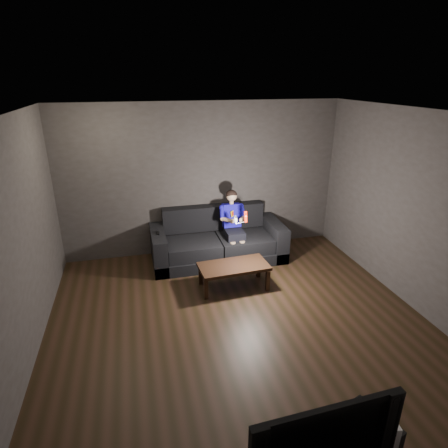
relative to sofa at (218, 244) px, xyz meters
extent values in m
plane|color=black|center=(-0.15, -2.02, -0.29)|extent=(5.00, 5.00, 0.00)
cube|color=#393331|center=(-0.15, 0.48, 1.06)|extent=(5.00, 0.04, 2.70)
cube|color=#393331|center=(-0.15, -4.52, 1.06)|extent=(5.00, 0.04, 2.70)
cube|color=#393331|center=(-2.65, -2.02, 1.06)|extent=(0.04, 5.00, 2.70)
cube|color=#393331|center=(2.35, -2.02, 1.06)|extent=(0.04, 5.00, 2.70)
cube|color=beige|center=(-0.15, -2.02, 2.41)|extent=(5.00, 5.00, 0.02)
cube|color=black|center=(0.00, -0.03, -0.19)|extent=(2.32, 1.00, 0.20)
cube|color=black|center=(-0.46, -0.14, 0.03)|extent=(0.91, 0.71, 0.24)
cube|color=black|center=(0.46, -0.14, 0.03)|extent=(0.91, 0.71, 0.24)
cube|color=black|center=(0.00, 0.35, 0.38)|extent=(1.85, 0.23, 0.45)
cube|color=black|center=(-1.04, -0.03, 0.02)|extent=(0.23, 1.00, 0.63)
cube|color=black|center=(1.04, -0.03, 0.02)|extent=(0.23, 1.00, 0.63)
cube|color=black|center=(0.26, -0.16, 0.22)|extent=(0.31, 0.39, 0.14)
cube|color=#2218A3|center=(0.26, 0.05, 0.50)|extent=(0.31, 0.22, 0.43)
cube|color=#FFBF08|center=(0.26, -0.04, 0.56)|extent=(0.09, 0.09, 0.10)
cube|color=red|center=(0.26, -0.04, 0.56)|extent=(0.06, 0.06, 0.07)
cylinder|color=tan|center=(0.26, 0.05, 0.74)|extent=(0.07, 0.07, 0.06)
sphere|color=tan|center=(0.26, 0.05, 0.86)|extent=(0.19, 0.19, 0.19)
ellipsoid|color=black|center=(0.26, 0.06, 0.88)|extent=(0.20, 0.20, 0.17)
cylinder|color=#2218A3|center=(0.07, -0.02, 0.58)|extent=(0.08, 0.23, 0.20)
cylinder|color=#2218A3|center=(0.45, -0.02, 0.58)|extent=(0.08, 0.23, 0.20)
cylinder|color=tan|center=(0.13, -0.19, 0.53)|extent=(0.14, 0.24, 0.11)
cylinder|color=tan|center=(0.41, -0.19, 0.53)|extent=(0.14, 0.24, 0.11)
sphere|color=tan|center=(0.19, -0.28, 0.52)|extent=(0.09, 0.09, 0.09)
sphere|color=tan|center=(0.35, -0.28, 0.52)|extent=(0.09, 0.09, 0.09)
cylinder|color=tan|center=(0.18, -0.37, 0.00)|extent=(0.09, 0.09, 0.35)
cylinder|color=tan|center=(0.35, -0.37, 0.00)|extent=(0.09, 0.09, 0.35)
cube|color=red|center=(0.35, -0.50, 0.66)|extent=(0.05, 0.07, 0.19)
cube|color=#6C0800|center=(0.35, -0.53, 0.72)|extent=(0.03, 0.01, 0.03)
cylinder|color=white|center=(0.35, -0.53, 0.65)|extent=(0.02, 0.01, 0.02)
ellipsoid|color=white|center=(0.19, -0.50, 0.63)|extent=(0.07, 0.10, 0.15)
cylinder|color=black|center=(0.19, -0.53, 0.68)|extent=(0.03, 0.01, 0.03)
cube|color=black|center=(-1.04, -0.09, 0.35)|extent=(0.03, 0.14, 0.03)
cube|color=black|center=(-1.04, -0.04, 0.37)|extent=(0.02, 0.02, 0.00)
cube|color=black|center=(0.02, -1.02, 0.07)|extent=(1.09, 0.59, 0.05)
cube|color=black|center=(-0.46, -1.24, -0.12)|extent=(0.06, 0.06, 0.34)
cube|color=black|center=(0.50, -1.24, -0.12)|extent=(0.06, 0.06, 0.34)
cube|color=black|center=(-0.46, -0.81, -0.12)|extent=(0.06, 0.06, 0.34)
cube|color=black|center=(0.50, -0.81, -0.12)|extent=(0.06, 0.06, 0.34)
imported|color=black|center=(-0.29, -4.29, 0.56)|extent=(1.08, 0.19, 0.62)
cube|color=white|center=(0.31, -4.29, 0.36)|extent=(0.07, 0.17, 0.22)
camera|label=1|loc=(-1.35, -5.92, 2.79)|focal=30.00mm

